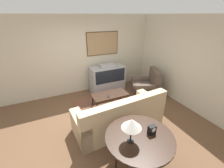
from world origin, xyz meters
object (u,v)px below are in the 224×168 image
object	(u,v)px
armchair	(146,87)
table_lamp	(132,124)
console_table	(139,139)
mantel_clock	(152,130)
tv	(107,79)
couch	(120,117)
coffee_table	(110,95)

from	to	relation	value
armchair	table_lamp	size ratio (longest dim) A/B	2.41
console_table	mantel_clock	distance (m)	0.28
tv	armchair	size ratio (longest dim) A/B	1.12
couch	console_table	world-z (taller)	couch
table_lamp	coffee_table	bearing A→B (deg)	74.64
armchair	couch	bearing A→B (deg)	-32.84
table_lamp	couch	bearing A→B (deg)	70.27
couch	table_lamp	xyz separation A→B (m)	(-0.41, -1.14, 0.78)
tv	console_table	distance (m)	3.22
armchair	console_table	world-z (taller)	armchair
mantel_clock	table_lamp	bearing A→B (deg)	179.87
armchair	table_lamp	bearing A→B (deg)	-19.83
console_table	table_lamp	distance (m)	0.48
armchair	mantel_clock	distance (m)	2.89
coffee_table	table_lamp	xyz separation A→B (m)	(-0.60, -2.17, 0.73)
coffee_table	table_lamp	distance (m)	2.36
tv	mantel_clock	world-z (taller)	tv
couch	armchair	xyz separation A→B (m)	(1.68, 1.17, -0.04)
couch	console_table	size ratio (longest dim) A/B	1.89
couch	armchair	distance (m)	2.05
coffee_table	mantel_clock	world-z (taller)	mantel_clock
couch	mantel_clock	size ratio (longest dim) A/B	14.01
armchair	table_lamp	distance (m)	3.22
couch	mantel_clock	xyz separation A→B (m)	(0.03, -1.14, 0.49)
coffee_table	mantel_clock	distance (m)	2.22
tv	coffee_table	size ratio (longest dim) A/B	1.11
armchair	mantel_clock	world-z (taller)	armchair
armchair	console_table	bearing A→B (deg)	-17.20
tv	table_lamp	size ratio (longest dim) A/B	2.70
tv	table_lamp	world-z (taller)	table_lamp
couch	table_lamp	bearing A→B (deg)	66.51
tv	console_table	world-z (taller)	tv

